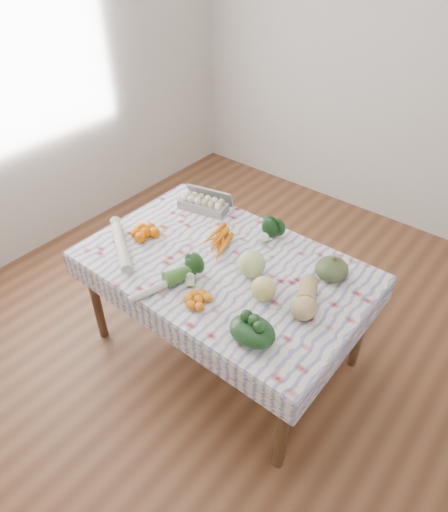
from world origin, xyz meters
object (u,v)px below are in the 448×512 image
(kabocha_squash, at_px, (332,269))
(cabbage, at_px, (252,264))
(dining_table, at_px, (224,274))
(butternut_squash, at_px, (306,297))
(grapefruit, at_px, (264,289))
(egg_carton, at_px, (203,204))

(kabocha_squash, distance_m, cabbage, 0.45)
(dining_table, relative_size, cabbage, 10.21)
(butternut_squash, xyz_separation_m, grapefruit, (-0.21, -0.09, 0.00))
(dining_table, relative_size, grapefruit, 11.97)
(egg_carton, bearing_deg, dining_table, -50.44)
(egg_carton, height_order, butternut_squash, butternut_squash)
(dining_table, xyz_separation_m, egg_carton, (-0.47, 0.36, 0.13))
(kabocha_squash, xyz_separation_m, cabbage, (-0.36, -0.26, 0.02))
(egg_carton, distance_m, grapefruit, 0.93)
(butternut_squash, relative_size, grapefruit, 2.12)
(kabocha_squash, xyz_separation_m, grapefruit, (-0.20, -0.38, 0.01))
(grapefruit, bearing_deg, egg_carton, 151.37)
(dining_table, height_order, butternut_squash, butternut_squash)
(butternut_squash, bearing_deg, cabbage, 151.93)
(dining_table, xyz_separation_m, cabbage, (0.18, 0.02, 0.16))
(egg_carton, distance_m, cabbage, 0.73)
(dining_table, xyz_separation_m, kabocha_squash, (0.54, 0.29, 0.14))
(kabocha_squash, xyz_separation_m, butternut_squash, (0.01, -0.29, 0.00))
(butternut_squash, bearing_deg, grapefruit, 178.69)
(cabbage, height_order, butternut_squash, cabbage)
(dining_table, distance_m, kabocha_squash, 0.63)
(kabocha_squash, bearing_deg, butternut_squash, -88.50)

